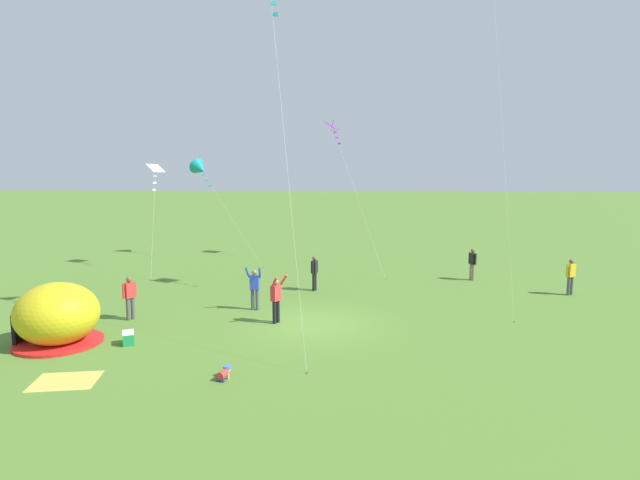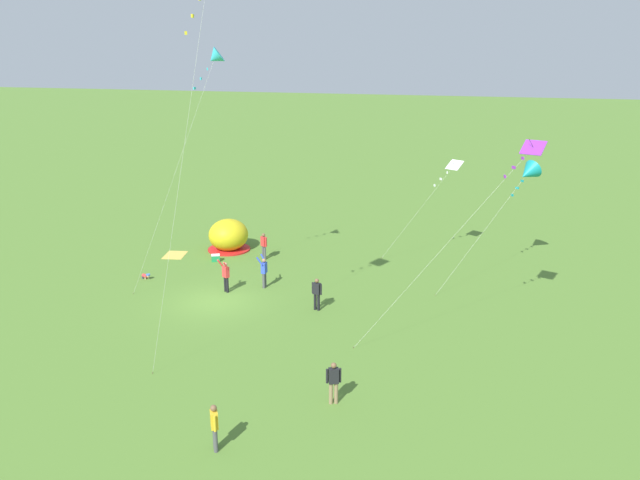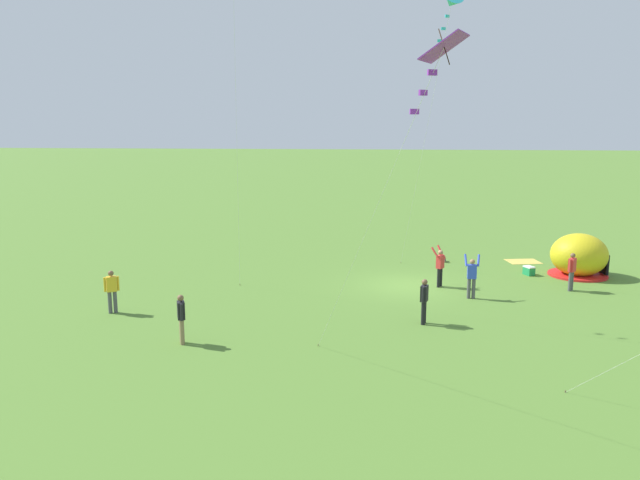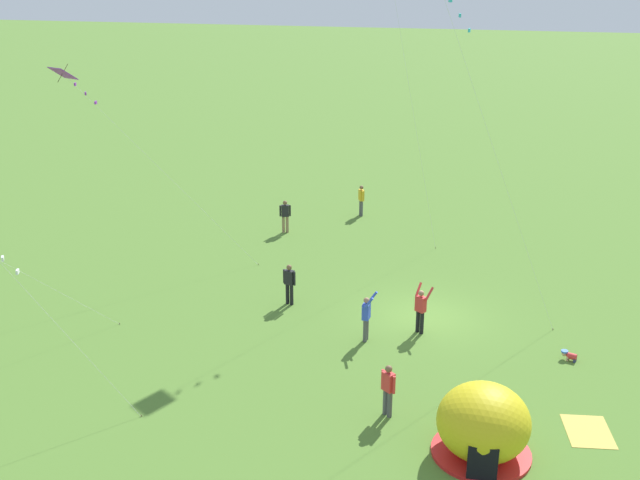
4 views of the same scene
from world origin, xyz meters
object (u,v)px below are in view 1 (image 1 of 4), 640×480
(cooler_box, at_px, (128,338))
(person_watching_sky, at_px, (276,298))
(person_near_tent, at_px, (472,262))
(person_center_field, at_px, (130,296))
(person_flying_kite, at_px, (255,287))
(kite_white, at_px, (155,172))
(toddler_crawling, at_px, (224,373))
(popup_tent, at_px, (57,315))
(kite_purple, at_px, (334,130))
(person_strolling, at_px, (314,271))
(person_with_toddler, at_px, (571,275))
(kite_teal, at_px, (200,169))

(cooler_box, height_order, person_watching_sky, person_watching_sky)
(cooler_box, xyz_separation_m, person_near_tent, (13.98, 11.21, 0.74))
(person_watching_sky, bearing_deg, person_center_field, 179.16)
(cooler_box, height_order, person_near_tent, person_near_tent)
(cooler_box, distance_m, person_flying_kite, 5.73)
(person_watching_sky, bearing_deg, kite_white, 128.76)
(cooler_box, distance_m, toddler_crawling, 4.75)
(popup_tent, height_order, kite_purple, kite_purple)
(person_flying_kite, height_order, person_watching_sky, same)
(person_near_tent, bearing_deg, person_strolling, -160.32)
(person_with_toddler, xyz_separation_m, person_center_field, (-19.01, -5.26, 0.00))
(person_with_toddler, height_order, kite_purple, kite_purple)
(person_with_toddler, relative_size, kite_teal, 0.25)
(person_center_field, bearing_deg, kite_teal, 96.67)
(popup_tent, bearing_deg, cooler_box, 2.46)
(person_center_field, distance_m, kite_teal, 16.52)
(toddler_crawling, xyz_separation_m, person_strolling, (1.70, 10.85, 0.79))
(popup_tent, distance_m, kite_teal, 19.22)
(popup_tent, xyz_separation_m, kite_white, (-2.06, 14.10, 4.82))
(person_near_tent, relative_size, person_center_field, 1.00)
(toddler_crawling, relative_size, person_watching_sky, 0.29)
(person_strolling, distance_m, kite_teal, 14.32)
(kite_purple, height_order, kite_white, kite_purple)
(cooler_box, distance_m, kite_purple, 20.60)
(person_center_field, bearing_deg, person_flying_kite, 20.36)
(popup_tent, xyz_separation_m, person_center_field, (1.18, 2.92, -0.03))
(person_flying_kite, distance_m, person_watching_sky, 2.15)
(person_flying_kite, relative_size, person_with_toddler, 1.10)
(person_watching_sky, relative_size, kite_white, 0.30)
(person_near_tent, xyz_separation_m, person_with_toddler, (3.84, -3.12, 0.00))
(person_near_tent, distance_m, kite_white, 19.25)
(person_near_tent, bearing_deg, cooler_box, -141.29)
(kite_white, bearing_deg, toddler_crawling, -63.21)
(popup_tent, bearing_deg, person_with_toddler, 22.06)
(kite_white, bearing_deg, kite_teal, 72.24)
(cooler_box, height_order, toddler_crawling, cooler_box)
(popup_tent, xyz_separation_m, person_with_toddler, (20.19, 8.18, -0.03))
(toddler_crawling, xyz_separation_m, person_center_field, (-5.15, 5.44, 0.79))
(person_flying_kite, distance_m, kite_purple, 15.51)
(kite_white, bearing_deg, popup_tent, -81.68)
(person_near_tent, bearing_deg, person_center_field, -151.07)
(person_flying_kite, distance_m, person_center_field, 4.92)
(popup_tent, bearing_deg, person_center_field, 68.03)
(popup_tent, height_order, toddler_crawling, popup_tent)
(cooler_box, distance_m, person_watching_sky, 5.42)
(person_flying_kite, xyz_separation_m, person_strolling, (2.24, 3.70, -0.03))
(cooler_box, bearing_deg, person_flying_kite, 52.92)
(toddler_crawling, relative_size, kite_purple, 0.06)
(cooler_box, bearing_deg, person_near_tent, 38.71)
(popup_tent, distance_m, toddler_crawling, 6.86)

